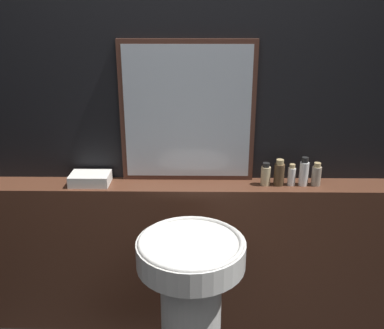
# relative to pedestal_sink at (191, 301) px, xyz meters

# --- Properties ---
(wall_back) EXTENTS (8.00, 0.06, 2.50)m
(wall_back) POSITION_rel_pedestal_sink_xyz_m (-0.03, 0.62, 0.74)
(wall_back) COLOR black
(wall_back) RESTS_ON ground_plane
(vanity_counter) EXTENTS (2.43, 0.20, 0.91)m
(vanity_counter) POSITION_rel_pedestal_sink_xyz_m (-0.03, 0.49, -0.06)
(vanity_counter) COLOR #512D1E
(vanity_counter) RESTS_ON ground_plane
(pedestal_sink) EXTENTS (0.50, 0.50, 0.85)m
(pedestal_sink) POSITION_rel_pedestal_sink_xyz_m (0.00, 0.00, 0.00)
(pedestal_sink) COLOR silver
(pedestal_sink) RESTS_ON ground_plane
(mirror) EXTENTS (0.73, 0.03, 0.77)m
(mirror) POSITION_rel_pedestal_sink_xyz_m (-0.03, 0.57, 0.78)
(mirror) COLOR #47281E
(mirror) RESTS_ON vanity_counter
(towel_stack) EXTENTS (0.21, 0.15, 0.06)m
(towel_stack) POSITION_rel_pedestal_sink_xyz_m (-0.56, 0.49, 0.43)
(towel_stack) COLOR silver
(towel_stack) RESTS_ON vanity_counter
(shampoo_bottle) EXTENTS (0.05, 0.05, 0.13)m
(shampoo_bottle) POSITION_rel_pedestal_sink_xyz_m (0.40, 0.49, 0.45)
(shampoo_bottle) COLOR #C6B284
(shampoo_bottle) RESTS_ON vanity_counter
(conditioner_bottle) EXTENTS (0.06, 0.06, 0.15)m
(conditioner_bottle) POSITION_rel_pedestal_sink_xyz_m (0.47, 0.49, 0.46)
(conditioner_bottle) COLOR #4C3823
(conditioner_bottle) RESTS_ON vanity_counter
(lotion_bottle) EXTENTS (0.04, 0.04, 0.12)m
(lotion_bottle) POSITION_rel_pedestal_sink_xyz_m (0.54, 0.49, 0.45)
(lotion_bottle) COLOR white
(lotion_bottle) RESTS_ON vanity_counter
(body_wash_bottle) EXTENTS (0.05, 0.05, 0.16)m
(body_wash_bottle) POSITION_rel_pedestal_sink_xyz_m (0.61, 0.49, 0.47)
(body_wash_bottle) COLOR white
(body_wash_bottle) RESTS_ON vanity_counter
(hand_soap_bottle) EXTENTS (0.05, 0.05, 0.13)m
(hand_soap_bottle) POSITION_rel_pedestal_sink_xyz_m (0.68, 0.49, 0.46)
(hand_soap_bottle) COLOR gray
(hand_soap_bottle) RESTS_ON vanity_counter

